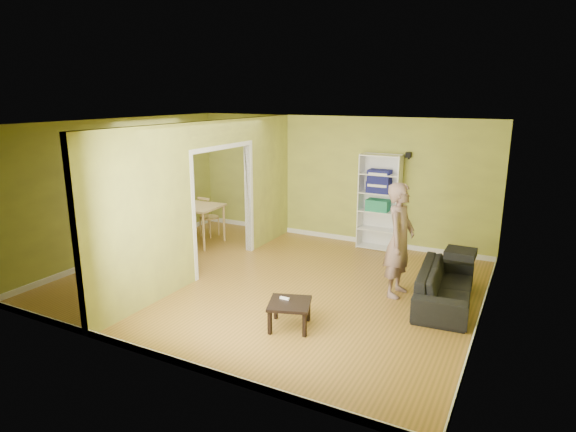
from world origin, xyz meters
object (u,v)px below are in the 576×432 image
(bookshelf, at_px, (380,202))
(chair_left, at_px, (160,217))
(coffee_table, at_px, (290,306))
(dining_table, at_px, (189,208))
(chair_far, at_px, (209,216))
(sofa, at_px, (446,280))
(person, at_px, (400,230))
(chair_near, at_px, (171,227))

(bookshelf, distance_m, chair_left, 4.68)
(coffee_table, bearing_deg, dining_table, 145.90)
(chair_left, height_order, chair_far, chair_far)
(sofa, relative_size, coffee_table, 3.49)
(dining_table, bearing_deg, person, -8.58)
(coffee_table, bearing_deg, chair_near, 152.54)
(bookshelf, height_order, dining_table, bookshelf)
(sofa, bearing_deg, chair_far, 71.87)
(chair_left, bearing_deg, coffee_table, 45.43)
(person, relative_size, chair_near, 2.19)
(coffee_table, height_order, dining_table, dining_table)
(sofa, xyz_separation_m, chair_far, (-5.21, 1.23, 0.09))
(coffee_table, xyz_separation_m, dining_table, (-3.60, 2.44, 0.42))
(chair_far, bearing_deg, sofa, 170.65)
(person, height_order, chair_left, person)
(bookshelf, height_order, chair_far, bookshelf)
(dining_table, height_order, chair_far, chair_far)
(sofa, distance_m, person, 0.98)
(dining_table, bearing_deg, chair_left, 179.28)
(sofa, bearing_deg, chair_near, 83.90)
(bookshelf, relative_size, coffee_table, 3.51)
(chair_far, bearing_deg, dining_table, 86.13)
(dining_table, distance_m, chair_far, 0.63)
(dining_table, bearing_deg, bookshelf, 22.34)
(sofa, distance_m, coffee_table, 2.44)
(bookshelf, relative_size, chair_left, 2.13)
(chair_near, xyz_separation_m, chair_far, (0.10, 1.11, -0.02))
(chair_near, bearing_deg, person, -19.08)
(chair_far, bearing_deg, chair_left, 35.40)
(chair_left, bearing_deg, sofa, 68.07)
(bookshelf, relative_size, chair_near, 2.01)
(chair_left, height_order, chair_near, chair_near)
(sofa, relative_size, chair_far, 2.11)
(person, distance_m, chair_far, 4.70)
(bookshelf, xyz_separation_m, chair_left, (-4.42, -1.47, -0.50))
(bookshelf, height_order, chair_near, bookshelf)
(chair_left, bearing_deg, chair_near, 39.00)
(bookshelf, height_order, chair_left, bookshelf)
(coffee_table, height_order, chair_near, chair_near)
(coffee_table, bearing_deg, bookshelf, 90.00)
(chair_left, bearing_deg, person, 67.02)
(coffee_table, relative_size, dining_table, 0.42)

